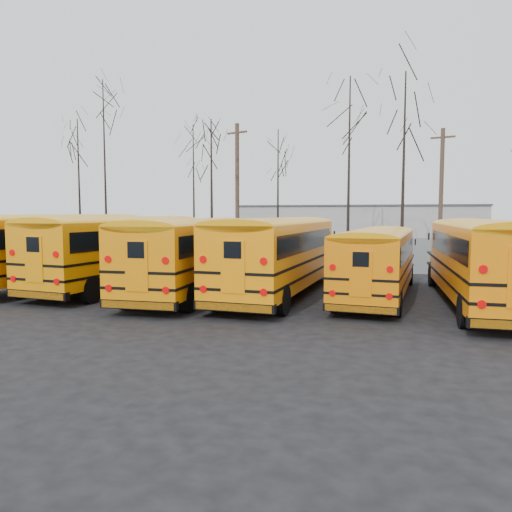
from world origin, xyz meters
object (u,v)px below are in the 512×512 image
(bus_b, at_px, (124,246))
(bus_e, at_px, (377,257))
(bus_f, at_px, (483,255))
(bus_a, at_px, (62,243))
(bus_d, at_px, (279,250))
(bus_c, at_px, (194,249))
(utility_pole_right, at_px, (441,194))
(utility_pole_left, at_px, (237,190))

(bus_b, relative_size, bus_e, 1.16)
(bus_b, distance_m, bus_e, 11.06)
(bus_b, relative_size, bus_f, 1.02)
(bus_a, distance_m, bus_d, 10.62)
(bus_d, bearing_deg, bus_c, -168.77)
(bus_b, bearing_deg, utility_pole_right, 54.08)
(bus_c, xyz_separation_m, bus_d, (3.49, 0.61, 0.02))
(bus_e, xyz_separation_m, utility_pole_left, (-11.16, 15.23, 3.45))
(bus_d, bearing_deg, bus_a, -179.92)
(bus_c, distance_m, bus_f, 11.05)
(bus_c, relative_size, utility_pole_left, 1.17)
(bus_b, bearing_deg, bus_d, 3.33)
(bus_e, height_order, bus_f, bus_f)
(bus_d, bearing_deg, utility_pole_right, 68.94)
(bus_b, height_order, bus_e, bus_b)
(utility_pole_left, bearing_deg, bus_f, -28.37)
(bus_e, bearing_deg, bus_d, -169.96)
(bus_d, distance_m, utility_pole_left, 17.64)
(bus_c, distance_m, utility_pole_left, 17.08)
(bus_b, height_order, utility_pole_right, utility_pole_right)
(bus_b, distance_m, utility_pole_right, 22.10)
(bus_b, height_order, bus_c, bus_b)
(bus_a, height_order, bus_f, bus_a)
(utility_pole_left, bearing_deg, bus_c, -58.24)
(bus_a, xyz_separation_m, utility_pole_left, (3.28, 15.49, 3.13))
(bus_b, bearing_deg, bus_c, -6.81)
(bus_b, xyz_separation_m, bus_f, (14.77, -0.31, -0.04))
(bus_a, xyz_separation_m, bus_d, (10.61, -0.24, -0.08))
(bus_b, xyz_separation_m, bus_c, (3.73, -0.74, -0.04))
(bus_a, distance_m, utility_pole_right, 24.33)
(bus_c, height_order, utility_pole_right, utility_pole_right)
(bus_b, distance_m, utility_pole_left, 15.92)
(utility_pole_right, bearing_deg, bus_d, -97.31)
(utility_pole_left, height_order, utility_pole_right, utility_pole_left)
(bus_c, bearing_deg, utility_pole_left, 99.36)
(bus_b, xyz_separation_m, utility_pole_left, (-0.11, 15.60, 3.18))
(bus_b, height_order, bus_d, bus_b)
(bus_d, xyz_separation_m, bus_f, (7.55, -0.18, -0.02))
(bus_c, bearing_deg, bus_d, 6.00)
(bus_a, relative_size, utility_pole_left, 1.22)
(bus_b, distance_m, bus_c, 3.80)
(bus_e, xyz_separation_m, utility_pole_right, (3.12, 16.36, 3.00))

